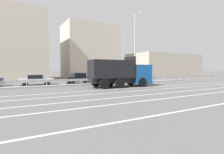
{
  "coord_description": "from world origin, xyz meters",
  "views": [
    {
      "loc": [
        -10.87,
        -18.57,
        2.03
      ],
      "look_at": [
        -0.28,
        0.15,
        1.05
      ],
      "focal_mm": 28.0,
      "sensor_mm": 36.0,
      "label": 1
    }
  ],
  "objects_px": {
    "dump_truck": "(127,75)",
    "parked_car_5": "(139,77)",
    "parked_car_3": "(79,78)",
    "parked_car_4": "(114,77)",
    "street_lamp_1": "(136,46)",
    "parked_car_2": "(36,80)",
    "median_road_sign": "(120,73)"
  },
  "relations": [
    {
      "from": "parked_car_2",
      "to": "parked_car_5",
      "type": "relative_size",
      "value": 0.94
    },
    {
      "from": "dump_truck",
      "to": "parked_car_3",
      "type": "relative_size",
      "value": 1.85
    },
    {
      "from": "dump_truck",
      "to": "parked_car_4",
      "type": "height_order",
      "value": "dump_truck"
    },
    {
      "from": "parked_car_3",
      "to": "parked_car_4",
      "type": "height_order",
      "value": "parked_car_3"
    },
    {
      "from": "parked_car_4",
      "to": "median_road_sign",
      "type": "bearing_deg",
      "value": 161.95
    },
    {
      "from": "parked_car_5",
      "to": "street_lamp_1",
      "type": "bearing_deg",
      "value": 138.15
    },
    {
      "from": "dump_truck",
      "to": "median_road_sign",
      "type": "relative_size",
      "value": 2.79
    },
    {
      "from": "parked_car_3",
      "to": "parked_car_4",
      "type": "relative_size",
      "value": 0.89
    },
    {
      "from": "dump_truck",
      "to": "street_lamp_1",
      "type": "height_order",
      "value": "street_lamp_1"
    },
    {
      "from": "dump_truck",
      "to": "parked_car_3",
      "type": "bearing_deg",
      "value": -151.36
    },
    {
      "from": "street_lamp_1",
      "to": "median_road_sign",
      "type": "bearing_deg",
      "value": 174.37
    },
    {
      "from": "street_lamp_1",
      "to": "parked_car_2",
      "type": "height_order",
      "value": "street_lamp_1"
    },
    {
      "from": "median_road_sign",
      "to": "parked_car_2",
      "type": "height_order",
      "value": "median_road_sign"
    },
    {
      "from": "parked_car_4",
      "to": "parked_car_5",
      "type": "height_order",
      "value": "parked_car_4"
    },
    {
      "from": "dump_truck",
      "to": "parked_car_5",
      "type": "relative_size",
      "value": 1.69
    },
    {
      "from": "street_lamp_1",
      "to": "parked_car_3",
      "type": "distance_m",
      "value": 9.35
    },
    {
      "from": "parked_car_4",
      "to": "parked_car_3",
      "type": "bearing_deg",
      "value": 90.34
    },
    {
      "from": "median_road_sign",
      "to": "parked_car_4",
      "type": "distance_m",
      "value": 3.58
    },
    {
      "from": "street_lamp_1",
      "to": "parked_car_2",
      "type": "xyz_separation_m",
      "value": [
        -13.01,
        3.6,
        -4.75
      ]
    },
    {
      "from": "parked_car_4",
      "to": "parked_car_5",
      "type": "bearing_deg",
      "value": -89.45
    },
    {
      "from": "street_lamp_1",
      "to": "parked_car_3",
      "type": "xyz_separation_m",
      "value": [
        -7.36,
        3.38,
        -4.67
      ]
    },
    {
      "from": "parked_car_5",
      "to": "dump_truck",
      "type": "bearing_deg",
      "value": 136.87
    },
    {
      "from": "parked_car_5",
      "to": "parked_car_2",
      "type": "bearing_deg",
      "value": 93.16
    },
    {
      "from": "parked_car_2",
      "to": "parked_car_4",
      "type": "xyz_separation_m",
      "value": [
        11.55,
        0.0,
        0.02
      ]
    },
    {
      "from": "median_road_sign",
      "to": "parked_car_5",
      "type": "xyz_separation_m",
      "value": [
        6.16,
        3.58,
        -0.79
      ]
    },
    {
      "from": "median_road_sign",
      "to": "parked_car_4",
      "type": "relative_size",
      "value": 0.59
    },
    {
      "from": "dump_truck",
      "to": "parked_car_3",
      "type": "xyz_separation_m",
      "value": [
        -3.43,
        7.08,
        -0.56
      ]
    },
    {
      "from": "median_road_sign",
      "to": "street_lamp_1",
      "type": "xyz_separation_m",
      "value": [
        2.43,
        -0.24,
        3.97
      ]
    },
    {
      "from": "parked_car_3",
      "to": "parked_car_5",
      "type": "height_order",
      "value": "parked_car_3"
    },
    {
      "from": "median_road_sign",
      "to": "street_lamp_1",
      "type": "relative_size",
      "value": 0.27
    },
    {
      "from": "parked_car_4",
      "to": "parked_car_5",
      "type": "relative_size",
      "value": 1.03
    },
    {
      "from": "median_road_sign",
      "to": "dump_truck",
      "type": "bearing_deg",
      "value": -110.91
    }
  ]
}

